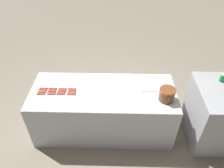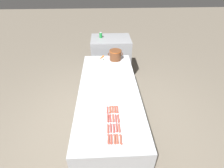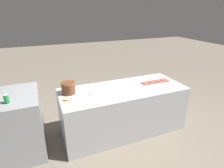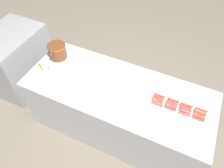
{
  "view_description": "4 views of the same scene",
  "coord_description": "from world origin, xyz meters",
  "px_view_note": "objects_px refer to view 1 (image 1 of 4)",
  "views": [
    {
      "loc": [
        2.5,
        0.2,
        3.09
      ],
      "look_at": [
        -0.07,
        0.14,
        0.95
      ],
      "focal_mm": 34.8,
      "sensor_mm": 36.0,
      "label": 1
    },
    {
      "loc": [
        -0.05,
        -2.05,
        2.42
      ],
      "look_at": [
        0.05,
        -0.01,
        0.95
      ],
      "focal_mm": 26.87,
      "sensor_mm": 36.0,
      "label": 2
    },
    {
      "loc": [
        -2.67,
        1.31,
        2.18
      ],
      "look_at": [
        0.11,
        0.18,
        0.94
      ],
      "focal_mm": 29.02,
      "sensor_mm": 36.0,
      "label": 3
    },
    {
      "loc": [
        -1.44,
        -0.6,
        2.76
      ],
      "look_at": [
        0.02,
        0.09,
        0.87
      ],
      "focal_mm": 33.63,
      "sensor_mm": 36.0,
      "label": 4
    }
  ],
  "objects_px": {
    "hot_dog_1": "(53,88)",
    "hot_dog_8": "(42,91)",
    "hot_dog_5": "(53,90)",
    "hot_dog_9": "(52,91)",
    "back_cabinet": "(213,114)",
    "hot_dog_0": "(44,88)",
    "hot_dog_10": "(62,91)",
    "hot_dog_2": "(63,89)",
    "hot_dog_7": "(72,90)",
    "hot_dog_14": "(61,93)",
    "soda_can": "(222,78)",
    "hot_dog_12": "(42,92)",
    "hot_dog_19": "(71,94)",
    "carrot": "(167,86)",
    "hot_dog_3": "(72,89)",
    "hot_dog_17": "(51,94)",
    "serving_spoon": "(145,91)",
    "hot_dog_16": "(41,94)",
    "hot_dog_11": "(72,92)",
    "hot_dog_15": "(71,93)",
    "hot_dog_13": "(52,93)",
    "bean_pot": "(167,94)",
    "hot_dog_18": "(61,94)",
    "hot_dog_4": "(43,89)",
    "hot_dog_6": "(62,90)"
  },
  "relations": [
    {
      "from": "hot_dog_1",
      "to": "hot_dog_8",
      "type": "relative_size",
      "value": 1.0
    },
    {
      "from": "hot_dog_5",
      "to": "hot_dog_9",
      "type": "relative_size",
      "value": 1.0
    },
    {
      "from": "back_cabinet",
      "to": "hot_dog_0",
      "type": "height_order",
      "value": "back_cabinet"
    },
    {
      "from": "hot_dog_0",
      "to": "hot_dog_10",
      "type": "xyz_separation_m",
      "value": [
        0.07,
        0.3,
        0.0
      ]
    },
    {
      "from": "hot_dog_9",
      "to": "hot_dog_5",
      "type": "bearing_deg",
      "value": 171.39
    },
    {
      "from": "hot_dog_2",
      "to": "hot_dog_7",
      "type": "xyz_separation_m",
      "value": [
        0.03,
        0.15,
        0.0
      ]
    },
    {
      "from": "hot_dog_7",
      "to": "hot_dog_14",
      "type": "xyz_separation_m",
      "value": [
        0.06,
        -0.15,
        0.0
      ]
    },
    {
      "from": "hot_dog_8",
      "to": "soda_can",
      "type": "bearing_deg",
      "value": 93.34
    },
    {
      "from": "hot_dog_12",
      "to": "hot_dog_19",
      "type": "xyz_separation_m",
      "value": [
        0.03,
        0.45,
        0.0
      ]
    },
    {
      "from": "hot_dog_19",
      "to": "carrot",
      "type": "relative_size",
      "value": 0.81
    },
    {
      "from": "hot_dog_3",
      "to": "hot_dog_7",
      "type": "relative_size",
      "value": 1.0
    },
    {
      "from": "hot_dog_17",
      "to": "serving_spoon",
      "type": "distance_m",
      "value": 1.44
    },
    {
      "from": "hot_dog_1",
      "to": "hot_dog_16",
      "type": "bearing_deg",
      "value": -48.74
    },
    {
      "from": "back_cabinet",
      "to": "hot_dog_10",
      "type": "xyz_separation_m",
      "value": [
        -0.07,
        -2.39,
        0.38
      ]
    },
    {
      "from": "hot_dog_1",
      "to": "hot_dog_12",
      "type": "height_order",
      "value": "same"
    },
    {
      "from": "hot_dog_8",
      "to": "hot_dog_11",
      "type": "height_order",
      "value": "same"
    },
    {
      "from": "hot_dog_8",
      "to": "hot_dog_15",
      "type": "xyz_separation_m",
      "value": [
        0.03,
        0.46,
        0.0
      ]
    },
    {
      "from": "hot_dog_13",
      "to": "bean_pot",
      "type": "height_order",
      "value": "bean_pot"
    },
    {
      "from": "hot_dog_10",
      "to": "soda_can",
      "type": "relative_size",
      "value": 1.06
    },
    {
      "from": "hot_dog_16",
      "to": "hot_dog_18",
      "type": "height_order",
      "value": "same"
    },
    {
      "from": "hot_dog_4",
      "to": "hot_dog_14",
      "type": "distance_m",
      "value": 0.31
    },
    {
      "from": "hot_dog_10",
      "to": "hot_dog_18",
      "type": "height_order",
      "value": "same"
    },
    {
      "from": "hot_dog_2",
      "to": "hot_dog_16",
      "type": "distance_m",
      "value": 0.34
    },
    {
      "from": "hot_dog_16",
      "to": "hot_dog_15",
      "type": "bearing_deg",
      "value": 93.96
    },
    {
      "from": "hot_dog_10",
      "to": "hot_dog_17",
      "type": "distance_m",
      "value": 0.17
    },
    {
      "from": "hot_dog_8",
      "to": "serving_spoon",
      "type": "distance_m",
      "value": 1.58
    },
    {
      "from": "hot_dog_18",
      "to": "serving_spoon",
      "type": "bearing_deg",
      "value": 94.62
    },
    {
      "from": "hot_dog_1",
      "to": "hot_dog_18",
      "type": "xyz_separation_m",
      "value": [
        0.13,
        0.15,
        0.0
      ]
    },
    {
      "from": "hot_dog_5",
      "to": "soda_can",
      "type": "distance_m",
      "value": 2.59
    },
    {
      "from": "hot_dog_7",
      "to": "carrot",
      "type": "height_order",
      "value": "carrot"
    },
    {
      "from": "hot_dog_15",
      "to": "hot_dog_11",
      "type": "bearing_deg",
      "value": 178.75
    },
    {
      "from": "hot_dog_18",
      "to": "serving_spoon",
      "type": "relative_size",
      "value": 0.49
    },
    {
      "from": "back_cabinet",
      "to": "hot_dog_5",
      "type": "xyz_separation_m",
      "value": [
        -0.11,
        -2.54,
        0.38
      ]
    },
    {
      "from": "hot_dog_9",
      "to": "hot_dog_10",
      "type": "distance_m",
      "value": 0.16
    },
    {
      "from": "hot_dog_6",
      "to": "serving_spoon",
      "type": "xyz_separation_m",
      "value": [
        -0.0,
        1.28,
        -0.0
      ]
    },
    {
      "from": "hot_dog_4",
      "to": "hot_dog_7",
      "type": "xyz_separation_m",
      "value": [
        0.0,
        0.45,
        0.0
      ]
    },
    {
      "from": "hot_dog_9",
      "to": "hot_dog_19",
      "type": "bearing_deg",
      "value": 78.22
    },
    {
      "from": "hot_dog_2",
      "to": "hot_dog_4",
      "type": "bearing_deg",
      "value": -84.58
    },
    {
      "from": "hot_dog_2",
      "to": "hot_dog_11",
      "type": "height_order",
      "value": "same"
    },
    {
      "from": "hot_dog_11",
      "to": "hot_dog_17",
      "type": "relative_size",
      "value": 1.0
    },
    {
      "from": "hot_dog_9",
      "to": "hot_dog_18",
      "type": "distance_m",
      "value": 0.16
    },
    {
      "from": "hot_dog_2",
      "to": "hot_dog_3",
      "type": "bearing_deg",
      "value": 90.88
    },
    {
      "from": "hot_dog_3",
      "to": "hot_dog_9",
      "type": "relative_size",
      "value": 1.0
    },
    {
      "from": "hot_dog_2",
      "to": "hot_dog_17",
      "type": "distance_m",
      "value": 0.2
    },
    {
      "from": "hot_dog_1",
      "to": "hot_dog_16",
      "type": "xyz_separation_m",
      "value": [
        0.13,
        -0.15,
        0.0
      ]
    },
    {
      "from": "hot_dog_0",
      "to": "hot_dog_14",
      "type": "height_order",
      "value": "same"
    },
    {
      "from": "back_cabinet",
      "to": "soda_can",
      "type": "relative_size",
      "value": 8.0
    },
    {
      "from": "carrot",
      "to": "hot_dog_3",
      "type": "bearing_deg",
      "value": -86.7
    },
    {
      "from": "hot_dog_11",
      "to": "hot_dog_18",
      "type": "height_order",
      "value": "same"
    },
    {
      "from": "hot_dog_17",
      "to": "hot_dog_10",
      "type": "bearing_deg",
      "value": 111.93
    }
  ]
}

